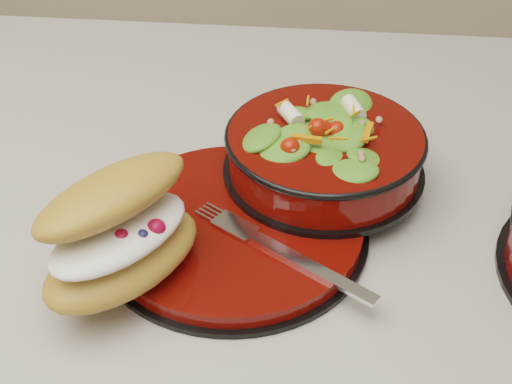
# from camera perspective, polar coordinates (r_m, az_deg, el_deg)

# --- Properties ---
(dinner_plate) EXTENTS (0.26, 0.26, 0.02)m
(dinner_plate) POSITION_cam_1_polar(r_m,az_deg,el_deg) (0.69, -1.75, -2.88)
(dinner_plate) COLOR black
(dinner_plate) RESTS_ON island_counter
(salad_bowl) EXTENTS (0.21, 0.21, 0.09)m
(salad_bowl) POSITION_cam_1_polar(r_m,az_deg,el_deg) (0.73, 5.52, 3.67)
(salad_bowl) COLOR black
(salad_bowl) RESTS_ON dinner_plate
(croissant) EXTENTS (0.16, 0.19, 0.10)m
(croissant) POSITION_cam_1_polar(r_m,az_deg,el_deg) (0.62, -10.71, -3.16)
(croissant) COLOR #B17A36
(croissant) RESTS_ON dinner_plate
(fork) EXTENTS (0.16, 0.11, 0.00)m
(fork) POSITION_cam_1_polar(r_m,az_deg,el_deg) (0.65, 2.42, -4.92)
(fork) COLOR silver
(fork) RESTS_ON dinner_plate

